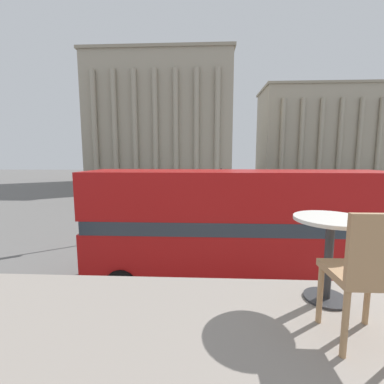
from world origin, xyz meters
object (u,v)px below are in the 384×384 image
at_px(double_decker_bus, 236,223).
at_px(traffic_light_near, 96,200).
at_px(traffic_light_mid, 222,187).
at_px(pedestrian_white, 277,184).
at_px(cafe_dining_table, 330,240).
at_px(plaza_building_right, 326,134).
at_px(cafe_chair_0, 368,271).
at_px(pedestrian_blue, 204,199).
at_px(pedestrian_yellow, 194,184).
at_px(pedestrian_olive, 194,191).
at_px(plaza_building_left, 161,122).

relative_size(double_decker_bus, traffic_light_near, 2.84).
bearing_deg(traffic_light_mid, pedestrian_white, 62.65).
height_order(double_decker_bus, pedestrian_white, double_decker_bus).
relative_size(cafe_dining_table, traffic_light_mid, 0.19).
relative_size(traffic_light_near, traffic_light_mid, 0.94).
bearing_deg(plaza_building_right, traffic_light_mid, -122.19).
relative_size(cafe_chair_0, pedestrian_blue, 0.55).
height_order(double_decker_bus, cafe_dining_table, double_decker_bus).
xyz_separation_m(pedestrian_white, pedestrian_yellow, (-11.67, 0.49, -0.03)).
relative_size(double_decker_bus, pedestrian_white, 5.71).
bearing_deg(double_decker_bus, plaza_building_right, 61.88).
distance_m(pedestrian_blue, pedestrian_olive, 5.84).
bearing_deg(pedestrian_yellow, traffic_light_near, 141.34).
height_order(pedestrian_blue, pedestrian_yellow, pedestrian_yellow).
relative_size(traffic_light_mid, pedestrian_blue, 2.38).
distance_m(cafe_chair_0, pedestrian_blue, 22.09).
relative_size(cafe_chair_0, plaza_building_right, 0.03).
bearing_deg(cafe_dining_table, plaza_building_right, 65.52).
bearing_deg(plaza_building_left, plaza_building_right, 17.57).
bearing_deg(double_decker_bus, pedestrian_blue, 93.41).
bearing_deg(cafe_chair_0, traffic_light_near, 112.42).
xyz_separation_m(cafe_dining_table, pedestrian_yellow, (-2.54, 34.24, -2.92)).
relative_size(plaza_building_left, pedestrian_yellow, 14.63).
relative_size(pedestrian_white, pedestrian_yellow, 1.02).
xyz_separation_m(traffic_light_mid, pedestrian_yellow, (-2.78, 17.68, -1.51)).
height_order(cafe_chair_0, plaza_building_left, plaza_building_left).
xyz_separation_m(cafe_chair_0, pedestrian_yellow, (-2.50, 34.80, -2.90)).
height_order(traffic_light_near, traffic_light_mid, traffic_light_mid).
height_order(cafe_chair_0, pedestrian_yellow, cafe_chair_0).
bearing_deg(traffic_light_near, pedestrian_white, 54.42).
xyz_separation_m(traffic_light_mid, pedestrian_white, (8.89, 17.18, -1.48)).
distance_m(plaza_building_left, pedestrian_blue, 29.02).
distance_m(pedestrian_olive, pedestrian_yellow, 7.23).
relative_size(traffic_light_near, pedestrian_yellow, 2.06).
relative_size(traffic_light_near, pedestrian_olive, 2.21).
bearing_deg(traffic_light_near, plaza_building_left, 93.62).
height_order(plaza_building_left, plaza_building_right, plaza_building_left).
bearing_deg(pedestrian_yellow, pedestrian_white, -120.27).
xyz_separation_m(double_decker_bus, pedestrian_white, (9.06, 26.88, -1.29)).
distance_m(traffic_light_near, pedestrian_white, 27.62).
height_order(plaza_building_right, pedestrian_blue, plaza_building_right).
height_order(double_decker_bus, plaza_building_left, plaza_building_left).
bearing_deg(pedestrian_olive, cafe_chair_0, 54.97).
relative_size(pedestrian_blue, pedestrian_olive, 0.99).
xyz_separation_m(double_decker_bus, cafe_chair_0, (-0.11, -7.43, 1.59)).
bearing_deg(cafe_dining_table, pedestrian_blue, 92.73).
distance_m(pedestrian_white, pedestrian_yellow, 11.68).
xyz_separation_m(plaza_building_right, traffic_light_near, (-33.51, -47.12, -7.61)).
distance_m(cafe_dining_table, plaza_building_right, 64.48).
bearing_deg(double_decker_bus, cafe_dining_table, -91.52).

